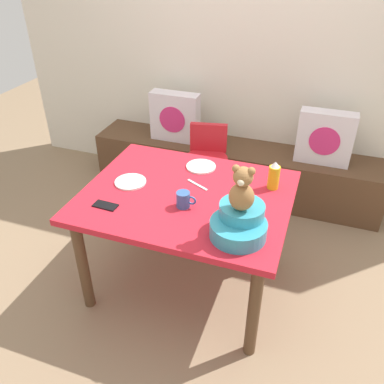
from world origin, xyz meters
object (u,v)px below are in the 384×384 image
teddy_bear (242,190)px  coffee_mug (184,200)px  book_stack (213,139)px  dining_table (187,207)px  infant_seat_teal (239,223)px  pillow_floral_right (325,138)px  dinner_plate_far (130,182)px  ketchup_bottle (274,176)px  pillow_floral_left (175,117)px  dinner_plate_near (201,167)px  highchair (207,161)px  cell_phone (105,205)px

teddy_bear → coffee_mug: 0.45m
book_stack → teddy_bear: (0.60, -1.52, 0.51)m
dining_table → infant_seat_teal: (0.39, -0.27, 0.17)m
pillow_floral_right → book_stack: size_ratio=2.20×
book_stack → coffee_mug: 1.43m
pillow_floral_right → coffee_mug: size_ratio=3.67×
dinner_plate_far → ketchup_bottle: bearing=15.6°
infant_seat_teal → teddy_bear: (0.00, -0.00, 0.21)m
pillow_floral_left → teddy_bear: (0.95, -1.50, 0.34)m
pillow_floral_left → pillow_floral_right: bearing=0.0°
dining_table → dinner_plate_far: dinner_plate_far is taller
pillow_floral_right → book_stack: (-0.95, 0.02, -0.17)m
coffee_mug → dinner_plate_near: coffee_mug is taller
pillow_floral_left → dinner_plate_near: bearing=-58.8°
pillow_floral_left → pillow_floral_right: 1.30m
highchair → dinner_plate_near: 0.54m
teddy_bear → dinner_plate_near: 0.78m
teddy_bear → dinner_plate_near: size_ratio=1.25×
cell_phone → ketchup_bottle: bearing=-57.2°
pillow_floral_right → dinner_plate_far: bearing=-132.4°
dining_table → book_stack: bearing=99.2°
pillow_floral_left → infant_seat_teal: bearing=-57.6°
pillow_floral_left → highchair: pillow_floral_left is taller
dinner_plate_far → teddy_bear: bearing=-19.3°
dinner_plate_far → pillow_floral_right: bearing=47.6°
book_stack → dinner_plate_near: bearing=-78.6°
dinner_plate_near → dinner_plate_far: (-0.36, -0.34, 0.00)m
dinner_plate_near → book_stack: bearing=101.4°
coffee_mug → cell_phone: coffee_mug is taller
teddy_bear → cell_phone: 0.84m
pillow_floral_right → coffee_mug: pillow_floral_right is taller
highchair → infant_seat_teal: bearing=-64.5°
highchair → cell_phone: (-0.27, -1.10, 0.22)m
teddy_bear → coffee_mug: (-0.36, 0.14, -0.23)m
pillow_floral_right → ketchup_bottle: ketchup_bottle is taller
book_stack → ketchup_bottle: (0.69, -1.01, 0.32)m
ketchup_bottle → dinner_plate_far: bearing=-164.4°
pillow_floral_left → pillow_floral_right: (1.30, 0.00, 0.00)m
ketchup_bottle → dinner_plate_far: size_ratio=0.92×
infant_seat_teal → ketchup_bottle: ketchup_bottle is taller
pillow_floral_right → dinner_plate_near: (-0.76, -0.90, 0.07)m
teddy_bear → coffee_mug: bearing=158.9°
dining_table → cell_phone: (-0.40, -0.28, 0.10)m
pillow_floral_left → dining_table: pillow_floral_left is taller
pillow_floral_left → cell_phone: pillow_floral_left is taller
pillow_floral_left → ketchup_bottle: bearing=-43.5°
dinner_plate_far → book_stack: bearing=82.0°
infant_seat_teal → pillow_floral_right: bearing=76.8°
pillow_floral_right → highchair: pillow_floral_right is taller
pillow_floral_right → dinner_plate_near: size_ratio=2.20×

